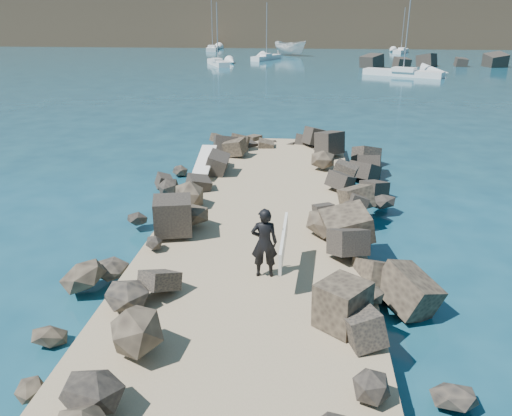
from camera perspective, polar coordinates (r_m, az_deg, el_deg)
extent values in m
plane|color=#0F384C|center=(15.21, 0.39, -3.90)|extent=(800.00, 800.00, 0.00)
cube|color=#8C7759|center=(13.29, -0.45, -6.39)|extent=(6.00, 26.00, 0.60)
cube|color=black|center=(14.22, -11.94, -4.04)|extent=(2.60, 22.00, 1.00)
cube|color=black|center=(13.67, 12.00, -5.13)|extent=(2.60, 22.00, 1.00)
cube|color=white|center=(19.72, -5.84, 5.19)|extent=(0.67, 2.43, 0.08)
imported|color=silver|center=(86.15, 3.94, 17.79)|extent=(6.46, 5.69, 2.44)
imported|color=black|center=(11.74, 0.95, -3.99)|extent=(0.66, 0.47, 1.73)
cube|color=silver|center=(11.69, 3.16, -3.87)|extent=(0.11, 2.14, 0.67)
cube|color=silver|center=(95.11, 16.23, 16.78)|extent=(3.60, 6.31, 0.80)
cylinder|color=gray|center=(94.94, 16.47, 19.05)|extent=(0.12, 0.12, 6.87)
cube|color=silver|center=(94.39, 16.33, 17.05)|extent=(1.58, 2.00, 0.44)
cube|color=silver|center=(78.02, 1.20, 16.75)|extent=(4.20, 6.70, 0.80)
cylinder|color=gray|center=(77.80, 1.22, 19.72)|extent=(0.12, 0.12, 7.38)
cube|color=silver|center=(77.26, 1.16, 17.08)|extent=(1.77, 2.16, 0.44)
cube|color=silver|center=(59.66, 16.44, 14.51)|extent=(8.65, 5.57, 0.80)
cylinder|color=gray|center=(59.34, 16.98, 19.42)|extent=(0.12, 0.12, 9.58)
cube|color=silver|center=(59.16, 16.57, 14.93)|extent=(2.80, 2.33, 0.44)
cube|color=silver|center=(99.29, -4.97, 17.66)|extent=(2.64, 8.31, 0.80)
cylinder|color=gray|center=(99.10, -5.07, 20.46)|extent=(0.12, 0.12, 8.99)
cube|color=silver|center=(98.30, -5.09, 17.92)|extent=(1.54, 2.41, 0.44)
cube|color=silver|center=(69.71, -4.36, 16.15)|extent=(4.04, 6.63, 0.80)
cylinder|color=gray|center=(69.46, -4.45, 19.42)|extent=(0.12, 0.12, 7.28)
cube|color=silver|center=(68.95, -4.48, 16.51)|extent=(1.72, 2.12, 0.44)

